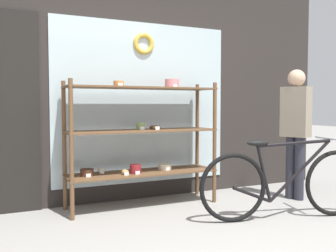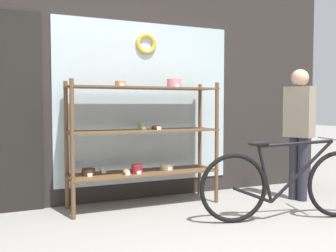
# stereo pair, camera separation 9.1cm
# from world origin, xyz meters

# --- Properties ---
(storefront_facade) EXTENTS (5.63, 0.13, 3.33)m
(storefront_facade) POSITION_xyz_m (-0.04, 2.27, 1.62)
(storefront_facade) COLOR #2D2826
(storefront_facade) RESTS_ON ground_plane
(display_case) EXTENTS (1.67, 0.45, 1.42)m
(display_case) POSITION_xyz_m (0.06, 1.91, 0.81)
(display_case) COLOR brown
(display_case) RESTS_ON ground_plane
(bicycle) EXTENTS (1.73, 0.56, 0.80)m
(bicycle) POSITION_xyz_m (1.16, 0.86, 0.36)
(bicycle) COLOR black
(bicycle) RESTS_ON ground_plane
(pedestrian) EXTENTS (0.28, 0.36, 1.54)m
(pedestrian) POSITION_xyz_m (1.82, 1.42, 0.90)
(pedestrian) COLOR #282833
(pedestrian) RESTS_ON ground_plane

